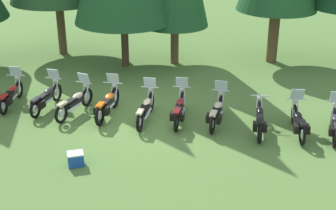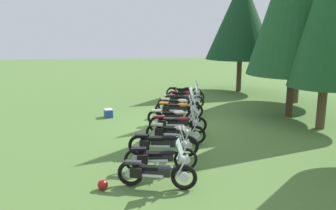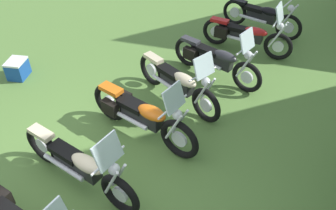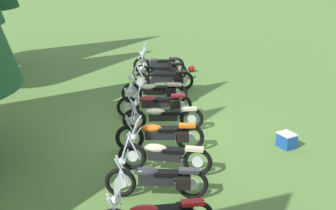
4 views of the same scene
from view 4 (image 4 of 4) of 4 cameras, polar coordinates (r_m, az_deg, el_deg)
The scene contains 12 objects.
ground_plane at distance 13.78m, azimuth -1.22°, elevation -3.24°, with size 80.00×80.00×0.00m, color #547A38.
motorcycle_2 at distance 10.16m, azimuth -1.31°, elevation -9.04°, with size 0.93×2.20×1.36m.
motorcycle_3 at distance 11.22m, azimuth -0.59°, elevation -6.10°, with size 1.12×2.15×1.36m.
motorcycle_4 at distance 12.32m, azimuth -0.92°, elevation -3.60°, with size 0.94×2.34×1.39m.
motorcycle_5 at distance 13.65m, azimuth -0.76°, elevation -1.38°, with size 0.75×2.38×1.36m.
motorcycle_6 at distance 14.74m, azimuth -1.56°, elevation 0.24°, with size 0.78×2.40×1.37m.
motorcycle_7 at distance 15.98m, azimuth -1.59°, elevation 1.78°, with size 0.93×2.23×1.37m.
motorcycle_8 at distance 17.37m, azimuth -0.62°, elevation 3.23°, with size 0.77×2.38×1.02m.
motorcycle_9 at distance 18.59m, azimuth -0.93°, elevation 4.32°, with size 0.72×2.22×1.37m.
motorcycle_10 at distance 19.71m, azimuth -1.06°, elevation 5.14°, with size 0.91×2.14×1.37m.
picnic_cooler at distance 13.07m, azimuth 14.40°, elevation -4.21°, with size 0.54×0.48×0.41m.
dropped_helmet at distance 20.10m, azimuth 2.92°, elevation 4.49°, with size 0.28×0.28×0.28m, color maroon.
Camera 4 is at (-12.41, 2.77, 5.31)m, focal length 49.52 mm.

